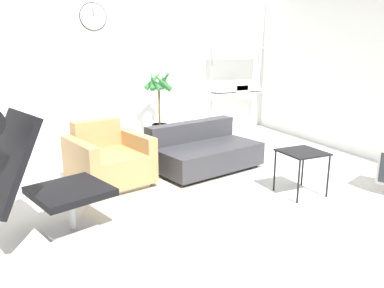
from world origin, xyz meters
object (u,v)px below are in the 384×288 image
(lounge_chair, at_px, (24,162))
(couch_low, at_px, (203,152))
(shelf_unit, at_px, (239,82))
(armchair_red, at_px, (108,162))
(potted_plant, at_px, (160,106))
(side_table, at_px, (302,156))

(lounge_chair, bearing_deg, couch_low, 101.45)
(couch_low, xyz_separation_m, shelf_unit, (1.69, 1.89, 0.73))
(lounge_chair, distance_m, armchair_red, 1.51)
(potted_plant, height_order, shelf_unit, shelf_unit)
(lounge_chair, xyz_separation_m, potted_plant, (2.15, 2.85, -0.08))
(armchair_red, bearing_deg, side_table, 133.91)
(potted_plant, relative_size, shelf_unit, 0.63)
(couch_low, relative_size, shelf_unit, 0.78)
(armchair_red, xyz_separation_m, potted_plant, (1.27, 1.71, 0.35))
(couch_low, relative_size, potted_plant, 1.23)
(potted_plant, xyz_separation_m, shelf_unit, (1.70, 0.25, 0.33))
(couch_low, xyz_separation_m, side_table, (0.57, -1.25, 0.21))
(lounge_chair, relative_size, potted_plant, 0.96)
(armchair_red, bearing_deg, potted_plant, -140.18)
(lounge_chair, height_order, potted_plant, potted_plant)
(potted_plant, bearing_deg, armchair_red, -126.55)
(armchair_red, height_order, couch_low, armchair_red)
(side_table, bearing_deg, couch_low, 114.61)
(lounge_chair, bearing_deg, shelf_unit, 111.01)
(couch_low, bearing_deg, potted_plant, -102.59)
(armchair_red, xyz_separation_m, side_table, (1.85, -1.18, 0.16))
(side_table, bearing_deg, lounge_chair, 179.29)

